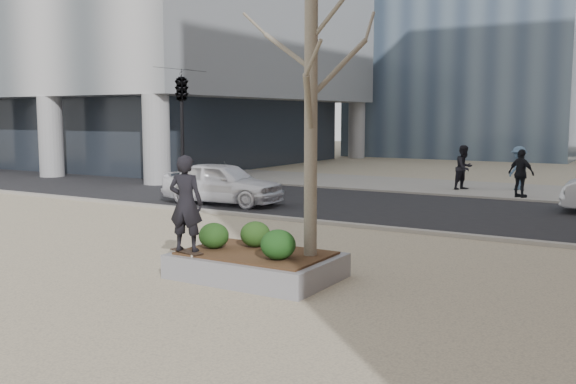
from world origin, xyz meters
The scene contains 16 objects.
ground centered at (0.00, 0.00, 0.00)m, with size 120.00×120.00×0.00m, color tan.
street centered at (0.00, 10.00, 0.01)m, with size 60.00×8.00×0.02m, color black.
far_sidewalk centered at (0.00, 17.00, 0.01)m, with size 60.00×6.00×0.02m, color gray.
planter centered at (1.00, 0.00, 0.23)m, with size 3.00×2.00×0.45m, color gray.
planter_mulch centered at (1.00, 0.00, 0.47)m, with size 2.70×1.70×0.04m, color #382314.
sycamore_tree centered at (2.00, 0.30, 3.79)m, with size 2.80×2.80×6.60m, color gray, non-canonical shape.
shrub_left centered at (0.10, -0.13, 0.74)m, with size 0.59×0.59×0.50m, color #143410.
shrub_middle centered at (0.71, 0.40, 0.74)m, with size 0.59×0.59×0.51m, color #1A3B12.
shrub_right centered at (1.69, -0.32, 0.76)m, with size 0.64×0.64×0.54m, color #153B12.
skateboard centered at (-0.10, -0.71, 0.49)m, with size 0.78×0.20×0.07m, color black, non-canonical shape.
skateboarder centered at (-0.10, -0.71, 1.43)m, with size 0.66×0.43×1.81m, color black.
police_car centered at (-5.61, 7.80, 0.75)m, with size 1.73×4.30×1.47m, color white.
pedestrian_a centered at (0.33, 16.39, 0.94)m, with size 0.89×0.69×1.82m, color black.
pedestrian_b centered at (2.26, 17.53, 0.92)m, with size 1.15×0.66×1.79m, color #496583.
pedestrian_c centered at (2.88, 14.89, 0.93)m, with size 1.06×0.44×1.80m, color black.
traffic_light_near centered at (-5.50, 5.60, 2.25)m, with size 0.60×2.48×4.50m, color black, non-canonical shape.
Camera 1 is at (7.64, -9.90, 3.05)m, focal length 40.00 mm.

